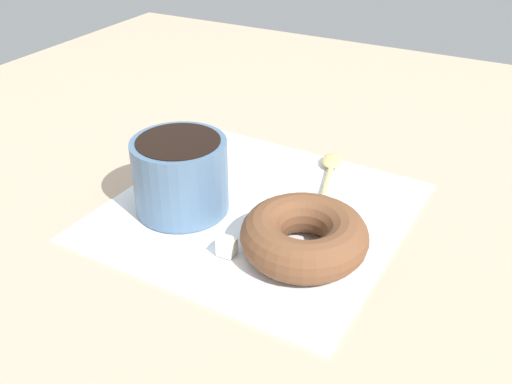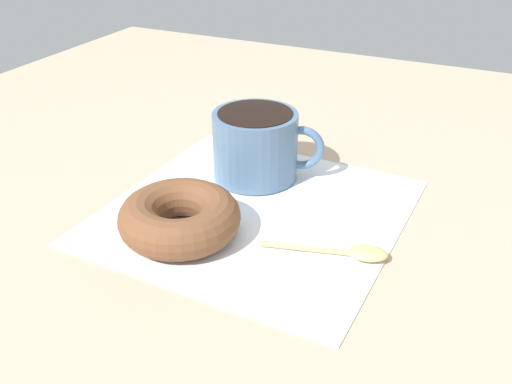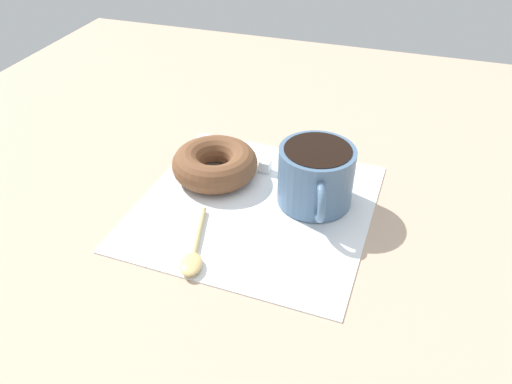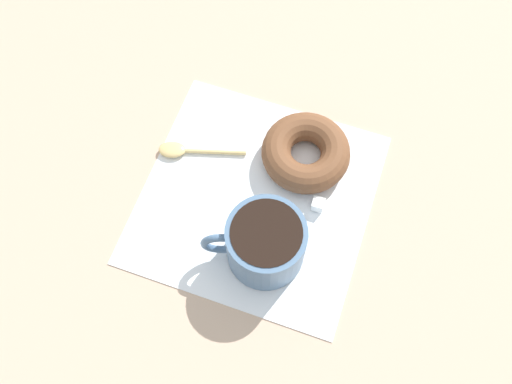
{
  "view_description": "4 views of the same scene",
  "coord_description": "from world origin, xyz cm",
  "px_view_note": "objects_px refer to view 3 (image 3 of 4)",
  "views": [
    {
      "loc": [
        -43.66,
        -22.82,
        31.69
      ],
      "look_at": [
        -0.85,
        0.11,
        2.3
      ],
      "focal_mm": 40.0,
      "sensor_mm": 36.0,
      "label": 1
    },
    {
      "loc": [
        20.46,
        -44.9,
        30.43
      ],
      "look_at": [
        -0.85,
        0.11,
        2.3
      ],
      "focal_mm": 40.0,
      "sensor_mm": 36.0,
      "label": 2
    },
    {
      "loc": [
        46.0,
        15.38,
        39.1
      ],
      "look_at": [
        -0.85,
        0.11,
        2.3
      ],
      "focal_mm": 35.0,
      "sensor_mm": 36.0,
      "label": 3
    },
    {
      "loc": [
        -9.32,
        27.62,
        67.06
      ],
      "look_at": [
        -0.85,
        0.11,
        2.3
      ],
      "focal_mm": 40.0,
      "sensor_mm": 36.0,
      "label": 4
    }
  ],
  "objects_px": {
    "coffee_cup": "(316,175)",
    "spoon": "(193,255)",
    "sugar_cube": "(265,166)",
    "donut": "(215,164)"
  },
  "relations": [
    {
      "from": "coffee_cup",
      "to": "spoon",
      "type": "distance_m",
      "value": 0.18
    },
    {
      "from": "coffee_cup",
      "to": "sugar_cube",
      "type": "bearing_deg",
      "value": -120.51
    },
    {
      "from": "donut",
      "to": "sugar_cube",
      "type": "xyz_separation_m",
      "value": [
        -0.03,
        0.06,
        -0.01
      ]
    },
    {
      "from": "donut",
      "to": "coffee_cup",
      "type": "bearing_deg",
      "value": 84.41
    },
    {
      "from": "donut",
      "to": "spoon",
      "type": "height_order",
      "value": "donut"
    },
    {
      "from": "coffee_cup",
      "to": "spoon",
      "type": "relative_size",
      "value": 1.05
    },
    {
      "from": "sugar_cube",
      "to": "spoon",
      "type": "bearing_deg",
      "value": -7.24
    },
    {
      "from": "coffee_cup",
      "to": "sugar_cube",
      "type": "relative_size",
      "value": 8.13
    },
    {
      "from": "donut",
      "to": "sugar_cube",
      "type": "distance_m",
      "value": 0.07
    },
    {
      "from": "coffee_cup",
      "to": "spoon",
      "type": "height_order",
      "value": "coffee_cup"
    }
  ]
}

